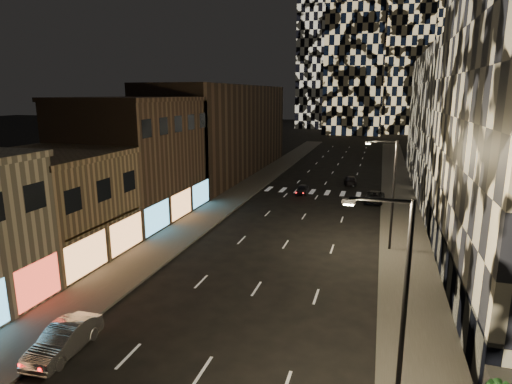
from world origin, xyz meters
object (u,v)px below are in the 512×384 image
Objects in this scene: streetlight_near at (398,299)px; car_silver_parked at (64,340)px; car_dark_oncoming at (350,180)px; car_dark_rightlane at (374,197)px; car_dark_midlane at (302,189)px; streetlight_far at (391,187)px.

streetlight_near is 16.23m from car_silver_parked.
streetlight_near reaches higher than car_dark_oncoming.
car_dark_rightlane reaches higher than car_dark_oncoming.
car_dark_oncoming is (10.70, 45.96, -0.13)m from car_silver_parked.
car_dark_oncoming is at bearing 74.36° from car_silver_parked.
car_silver_parked is at bearing -99.22° from car_dark_midlane.
car_dark_rightlane is (14.20, 35.93, -0.10)m from car_silver_parked.
car_dark_rightlane is at bearing -13.76° from car_dark_midlane.
streetlight_far is 21.52m from car_dark_midlane.
streetlight_far reaches higher than car_dark_midlane.
streetlight_far is 1.99× the size of car_silver_parked.
streetlight_near is 1.00× the size of streetlight_far.
car_dark_rightlane is at bearing 103.36° from car_dark_oncoming.
car_dark_rightlane is at bearing 92.14° from streetlight_near.
streetlight_far reaches higher than car_dark_rightlane.
car_dark_oncoming is at bearing 95.99° from streetlight_near.
streetlight_near is 36.60m from car_dark_rightlane.
car_silver_parked is at bearing 178.75° from streetlight_near.
car_dark_rightlane reaches higher than car_dark_midlane.
streetlight_near reaches higher than car_silver_parked.
streetlight_near is at bearing -83.40° from car_dark_rightlane.
car_dark_rightlane is (-1.35, 16.27, -4.71)m from streetlight_far.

